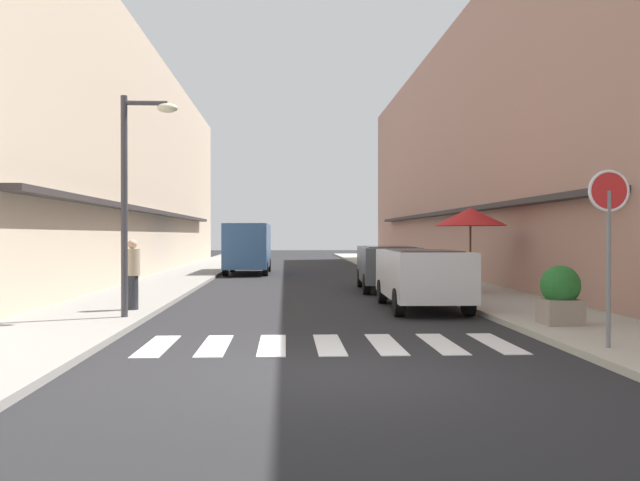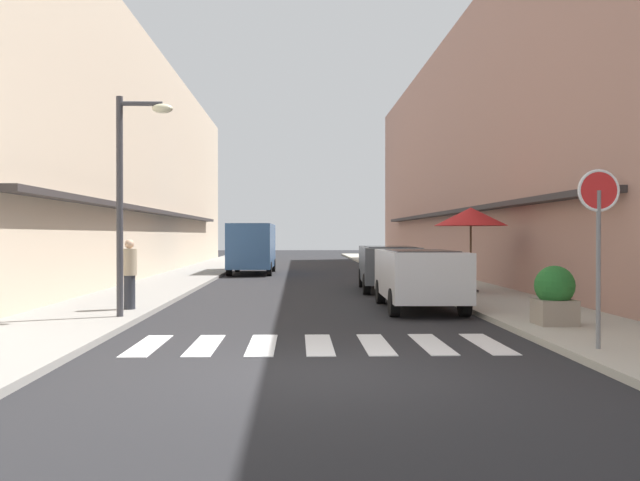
# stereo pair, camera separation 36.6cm
# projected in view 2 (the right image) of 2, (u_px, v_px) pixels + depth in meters

# --- Properties ---
(ground_plane) EXTENTS (105.25, 105.25, 0.00)m
(ground_plane) POSITION_uv_depth(u_px,v_px,m) (306.00, 279.00, 28.04)
(ground_plane) COLOR #232326
(sidewalk_left) EXTENTS (2.77, 66.97, 0.12)m
(sidewalk_left) POSITION_uv_depth(u_px,v_px,m) (184.00, 278.00, 27.87)
(sidewalk_left) COLOR gray
(sidewalk_left) RESTS_ON ground_plane
(sidewalk_right) EXTENTS (2.77, 66.97, 0.12)m
(sidewalk_right) POSITION_uv_depth(u_px,v_px,m) (427.00, 277.00, 28.21)
(sidewalk_right) COLOR #ADA899
(sidewalk_right) RESTS_ON ground_plane
(building_row_left) EXTENTS (5.50, 45.05, 10.03)m
(building_row_left) POSITION_uv_depth(u_px,v_px,m) (99.00, 162.00, 29.08)
(building_row_left) COLOR #C6B299
(building_row_left) RESTS_ON ground_plane
(building_row_right) EXTENTS (5.50, 45.05, 10.96)m
(building_row_right) POSITION_uv_depth(u_px,v_px,m) (508.00, 153.00, 29.69)
(building_row_right) COLOR #A87A6B
(building_row_right) RESTS_ON ground_plane
(crosswalk) EXTENTS (6.15, 2.20, 0.01)m
(crosswalk) POSITION_uv_depth(u_px,v_px,m) (319.00, 345.00, 11.25)
(crosswalk) COLOR silver
(crosswalk) RESTS_ON ground_plane
(parked_car_near) EXTENTS (1.88, 4.48, 1.47)m
(parked_car_near) POSITION_uv_depth(u_px,v_px,m) (419.00, 272.00, 16.55)
(parked_car_near) COLOR silver
(parked_car_near) RESTS_ON ground_plane
(parked_car_mid) EXTENTS (1.98, 4.47, 1.47)m
(parked_car_mid) POSITION_uv_depth(u_px,v_px,m) (388.00, 263.00, 22.12)
(parked_car_mid) COLOR #4C5156
(parked_car_mid) RESTS_ON ground_plane
(delivery_van) EXTENTS (2.06, 5.42, 2.37)m
(delivery_van) POSITION_uv_depth(u_px,v_px,m) (252.00, 244.00, 31.77)
(delivery_van) COLOR #33598C
(delivery_van) RESTS_ON ground_plane
(round_street_sign) EXTENTS (0.65, 0.07, 2.72)m
(round_street_sign) POSITION_uv_depth(u_px,v_px,m) (599.00, 211.00, 10.17)
(round_street_sign) COLOR slate
(round_street_sign) RESTS_ON sidewalk_right
(street_lamp) EXTENTS (1.19, 0.28, 4.65)m
(street_lamp) POSITION_uv_depth(u_px,v_px,m) (130.00, 180.00, 14.18)
(street_lamp) COLOR #38383D
(street_lamp) RESTS_ON sidewalk_left
(cafe_umbrella) EXTENTS (2.20, 2.20, 2.55)m
(cafe_umbrella) POSITION_uv_depth(u_px,v_px,m) (471.00, 217.00, 20.28)
(cafe_umbrella) COLOR #262626
(cafe_umbrella) RESTS_ON sidewalk_right
(planter_corner) EXTENTS (0.77, 0.77, 1.13)m
(planter_corner) POSITION_uv_depth(u_px,v_px,m) (555.00, 295.00, 12.90)
(planter_corner) COLOR gray
(planter_corner) RESTS_ON sidewalk_right
(pedestrian_walking_near) EXTENTS (0.34, 0.34, 1.62)m
(pedestrian_walking_near) POSITION_uv_depth(u_px,v_px,m) (129.00, 273.00, 15.58)
(pedestrian_walking_near) COLOR #282B33
(pedestrian_walking_near) RESTS_ON sidewalk_left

